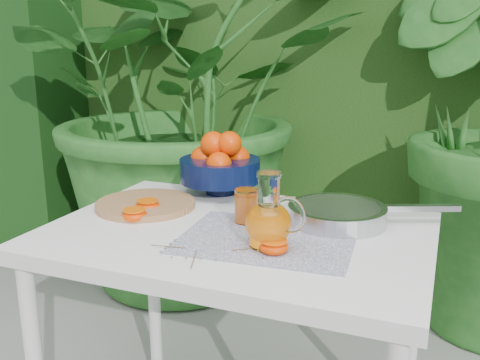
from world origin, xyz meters
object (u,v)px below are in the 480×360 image
at_px(white_table, 237,258).
at_px(saute_pan, 338,213).
at_px(fruit_bowl, 220,165).
at_px(juice_pitcher, 269,221).
at_px(cutting_board, 146,204).

distance_m(white_table, saute_pan, 0.30).
xyz_separation_m(fruit_bowl, saute_pan, (0.42, -0.16, -0.07)).
relative_size(juice_pitcher, saute_pan, 0.37).
bearing_deg(cutting_board, fruit_bowl, 58.01).
xyz_separation_m(white_table, fruit_bowl, (-0.18, 0.31, 0.18)).
height_order(fruit_bowl, juice_pitcher, fruit_bowl).
height_order(cutting_board, juice_pitcher, juice_pitcher).
relative_size(white_table, cutting_board, 3.37).
distance_m(fruit_bowl, juice_pitcher, 0.50).
relative_size(white_table, juice_pitcher, 5.44).
bearing_deg(saute_pan, fruit_bowl, 159.57).
distance_m(cutting_board, fruit_bowl, 0.28).
distance_m(cutting_board, saute_pan, 0.57).
bearing_deg(white_table, saute_pan, 31.84).
bearing_deg(juice_pitcher, cutting_board, 159.08).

